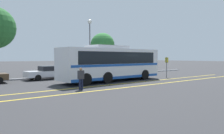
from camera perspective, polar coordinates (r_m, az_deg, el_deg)
The scene contains 12 objects.
ground_plane at distance 21.42m, azimuth 2.13°, elevation -3.52°, with size 220.00×220.00×0.00m, color #2D2D30.
lane_strip_0 at distance 19.19m, azimuth 4.03°, elevation -4.22°, with size 0.20×30.58×0.01m, color gold.
lane_strip_1 at distance 17.79m, azimuth 8.25°, elevation -4.79°, with size 0.20×30.58×0.01m, color gold.
curb_strip at distance 26.20m, azimuth -8.60°, elevation -2.26°, with size 38.58×0.36×0.15m, color #99999E.
transit_bus at distance 20.75m, azimuth -0.02°, elevation 1.12°, with size 11.00×3.17×3.36m.
parked_car_1 at distance 23.38m, azimuth -16.15°, elevation -1.38°, with size 4.77×1.97×1.37m.
parked_car_2 at distance 25.85m, azimuth -4.05°, elevation -0.88°, with size 4.53×2.04×1.41m.
parked_car_3 at distance 29.06m, azimuth 4.76°, elevation -0.42°, with size 4.52×2.10×1.49m.
pedestrian_0 at distance 15.40m, azimuth -8.13°, elevation -2.67°, with size 0.44×0.26×1.55m.
bus_stop_sign at distance 24.75m, azimuth 14.08°, elevation 0.60°, with size 0.07×0.40×2.29m.
street_lamp at distance 28.38m, azimuth -5.83°, elevation 8.64°, with size 0.55×0.55×7.08m.
tree_1 at distance 31.63m, azimuth -2.49°, elevation 5.72°, with size 3.48×3.48×5.76m.
Camera 1 is at (-13.64, -16.35, 2.28)m, focal length 35.00 mm.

